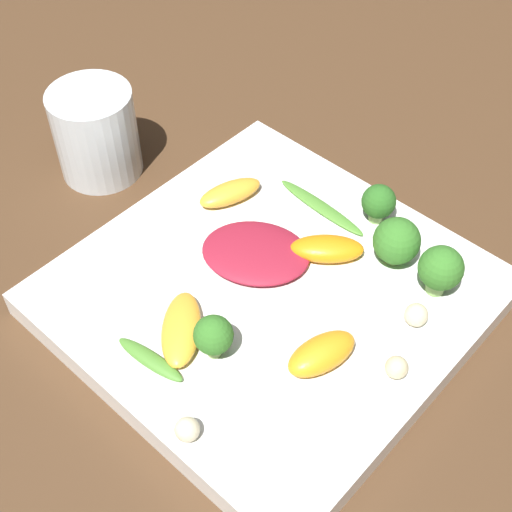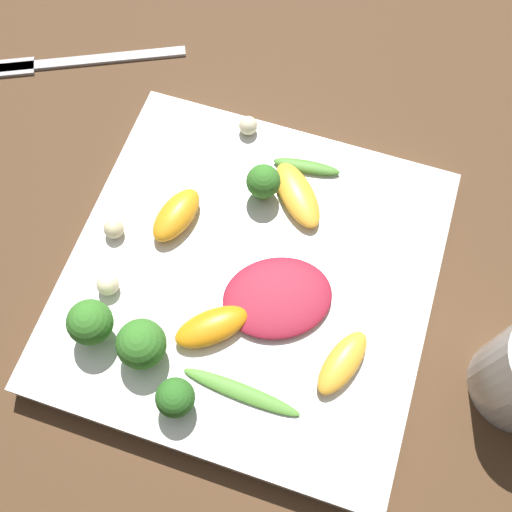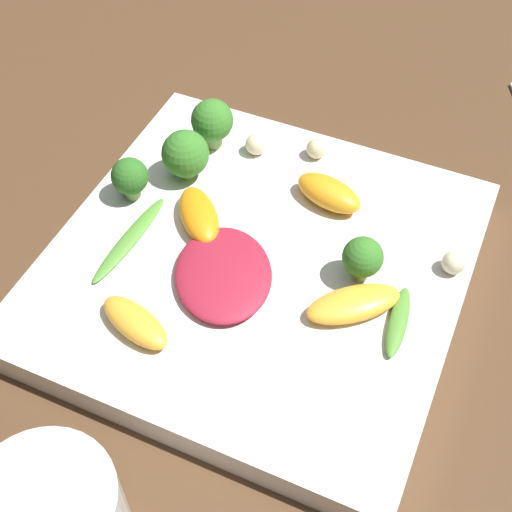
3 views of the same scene
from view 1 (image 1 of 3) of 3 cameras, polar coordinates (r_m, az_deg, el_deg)
ground_plane at (r=0.59m, az=1.05°, el=-3.92°), size 2.40×2.40×0.00m
plate at (r=0.58m, az=1.07°, el=-3.16°), size 0.30×0.30×0.03m
drinking_glass at (r=0.69m, az=-12.68°, el=9.57°), size 0.08×0.08×0.09m
radicchio_leaf_0 at (r=0.58m, az=-0.02°, el=0.27°), size 0.11×0.10×0.01m
orange_segment_0 at (r=0.54m, az=-6.00°, el=-5.83°), size 0.07×0.07×0.01m
orange_segment_1 at (r=0.59m, az=5.69°, el=0.58°), size 0.06×0.06×0.02m
orange_segment_2 at (r=0.63m, az=-2.08°, el=5.09°), size 0.04×0.06×0.02m
orange_segment_3 at (r=0.52m, az=5.27°, el=-7.78°), size 0.04×0.06×0.02m
broccoli_floret_0 at (r=0.61m, az=9.78°, el=4.25°), size 0.03×0.03×0.04m
broccoli_floret_1 at (r=0.58m, az=11.18°, el=1.16°), size 0.04×0.04×0.04m
broccoli_floret_2 at (r=0.51m, az=-3.42°, el=-6.39°), size 0.03×0.03×0.04m
broccoli_floret_3 at (r=0.57m, az=14.55°, el=-1.03°), size 0.04×0.04×0.04m
arugula_sprig_0 at (r=0.63m, az=5.24°, el=3.92°), size 0.10×0.02×0.00m
arugula_sprig_1 at (r=0.53m, az=-8.47°, el=-8.19°), size 0.06×0.02×0.01m
macadamia_nut_0 at (r=0.52m, az=10.92°, el=-9.02°), size 0.02×0.02×0.02m
macadamia_nut_1 at (r=0.55m, az=12.70°, el=-4.62°), size 0.02×0.02×0.02m
macadamia_nut_2 at (r=0.49m, az=-5.53°, el=-13.65°), size 0.02×0.02×0.02m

